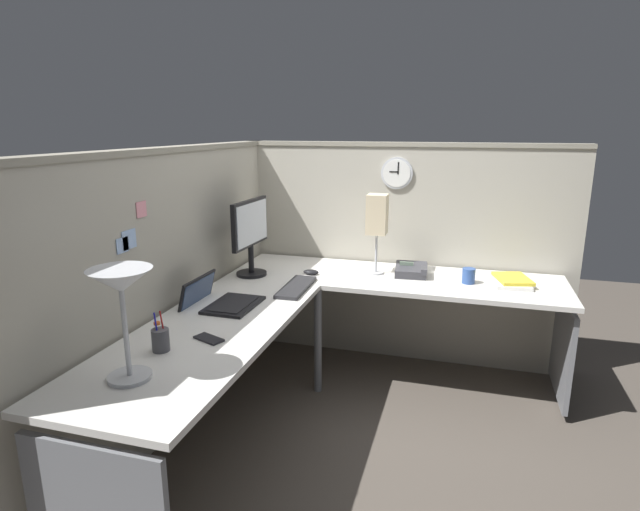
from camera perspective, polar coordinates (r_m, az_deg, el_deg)
name	(u,v)px	position (r m, az deg, el deg)	size (l,w,h in m)	color
ground_plane	(335,406)	(3.31, 1.73, -16.46)	(6.80, 6.80, 0.00)	#4C443D
cubicle_wall_back	(170,290)	(2.99, -16.36, -3.73)	(2.57, 0.12, 1.58)	#A8A393
cubicle_wall_right	(401,253)	(3.76, 9.06, 0.30)	(0.12, 2.37, 1.58)	#A8A393
desk	(338,320)	(2.89, 2.01, -7.20)	(2.35, 2.15, 0.73)	silver
monitor	(250,232)	(3.34, -7.76, 2.66)	(0.46, 0.20, 0.50)	black
laptop	(218,300)	(2.88, -11.35, -4.94)	(0.35, 0.39, 0.22)	black
keyboard	(296,287)	(3.10, -2.67, -3.55)	(0.43, 0.14, 0.02)	#232326
computer_mouse	(311,272)	(3.39, -1.02, -1.86)	(0.06, 0.10, 0.03)	black
desk_lamp_dome	(121,290)	(2.05, -21.29, -3.60)	(0.24, 0.24, 0.44)	#B7BABF
pen_cup	(161,339)	(2.36, -17.37, -8.93)	(0.08, 0.08, 0.18)	#4C4C51
cell_phone	(209,339)	(2.44, -12.30, -9.07)	(0.07, 0.14, 0.01)	black
office_phone	(412,271)	(3.40, 10.24, -1.68)	(0.20, 0.22, 0.11)	#38383D
book_stack	(512,281)	(3.40, 20.59, -2.68)	(0.32, 0.25, 0.04)	silver
desk_lamp_paper	(377,217)	(3.36, 6.39, 4.32)	(0.13, 0.13, 0.53)	#B7BABF
coffee_mug	(469,276)	(3.33, 16.25, -2.19)	(0.08, 0.08, 0.10)	#2D4C8C
wall_clock	(397,173)	(3.62, 8.58, 9.08)	(0.04, 0.22, 0.22)	#B7BABF
pinned_note_leftmost	(141,209)	(2.63, -19.31, 4.88)	(0.08, 0.00, 0.08)	pink
pinned_note_middle	(122,245)	(2.53, -21.18, 1.08)	(0.08, 0.00, 0.07)	#99B7E5
pinned_note_rightmost	(129,239)	(2.56, -20.52, 1.69)	(0.10, 0.00, 0.09)	#99B7E5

